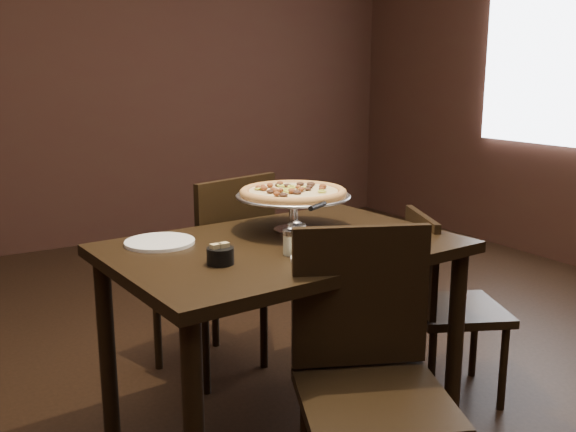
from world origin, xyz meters
TOP-DOWN VIEW (x-y plane):
  - room at (0.06, 0.03)m, footprint 6.04×7.04m
  - dining_table at (-0.08, 0.10)m, footprint 1.36×0.96m
  - pizza_stand at (0.05, 0.25)m, footprint 0.47×0.47m
  - parmesan_shaker at (-0.14, -0.05)m, footprint 0.06×0.06m
  - pepper_flake_shaker at (-0.10, -0.03)m, footprint 0.07×0.07m
  - packet_caddy at (-0.40, -0.02)m, footprint 0.09×0.09m
  - napkin_stack at (0.23, -0.13)m, footprint 0.16×0.16m
  - plate_left at (-0.49, 0.33)m, footprint 0.26×0.26m
  - plate_near at (-0.07, -0.18)m, footprint 0.25×0.25m
  - serving_spatula at (-0.00, -0.01)m, footprint 0.16×0.16m
  - chair_far at (-0.06, 0.74)m, footprint 0.56×0.56m
  - chair_near at (-0.11, -0.46)m, footprint 0.59×0.59m
  - chair_side at (0.70, 0.03)m, footprint 0.53×0.53m

SIDE VIEW (x-z plane):
  - chair_side at x=0.70m, z-range 0.04..0.89m
  - chair_near at x=-0.11m, z-range 0.04..1.01m
  - chair_far at x=-0.06m, z-range 0.05..1.03m
  - dining_table at x=-0.08m, z-range 0.30..1.11m
  - plate_near at x=-0.07m, z-range 0.81..0.82m
  - plate_left at x=-0.49m, z-range 0.81..0.82m
  - napkin_stack at x=0.23m, z-range 0.81..0.83m
  - packet_caddy at x=-0.40m, z-range 0.80..0.88m
  - parmesan_shaker at x=-0.14m, z-range 0.81..0.91m
  - pepper_flake_shaker at x=-0.10m, z-range 0.81..0.92m
  - serving_spatula at x=0.00m, z-range 0.95..0.97m
  - pizza_stand at x=0.05m, z-range 0.87..1.06m
  - room at x=0.06m, z-range -0.02..2.82m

